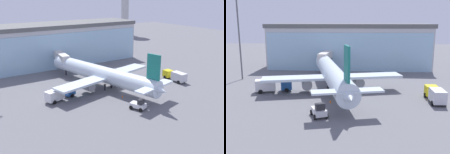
% 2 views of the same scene
% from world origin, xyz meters
% --- Properties ---
extents(ground, '(240.00, 240.00, 0.00)m').
position_xyz_m(ground, '(0.00, 0.00, 0.00)').
color(ground, slate).
extents(terminal_building, '(50.21, 15.84, 13.60)m').
position_xyz_m(terminal_building, '(-0.00, 34.99, 6.80)').
color(terminal_building, '#BBBBBB').
rests_on(terminal_building, ground).
extents(jet_bridge, '(3.75, 13.23, 6.10)m').
position_xyz_m(jet_bridge, '(-6.04, 25.36, 4.71)').
color(jet_bridge, beige).
rests_on(jet_bridge, ground).
extents(airplane, '(28.91, 38.48, 11.02)m').
position_xyz_m(airplane, '(-2.96, 5.82, 3.52)').
color(airplane, silver).
rests_on(airplane, ground).
extents(catering_truck, '(7.62, 4.21, 2.65)m').
position_xyz_m(catering_truck, '(-15.38, 4.02, 1.47)').
color(catering_truck, '#2659A5').
rests_on(catering_truck, ground).
extents(fuel_truck, '(2.63, 7.35, 2.65)m').
position_xyz_m(fuel_truck, '(16.45, -1.04, 1.47)').
color(fuel_truck, yellow).
rests_on(fuel_truck, ground).
extents(baggage_cart, '(2.71, 3.22, 1.50)m').
position_xyz_m(baggage_cart, '(1.78, 6.11, 0.50)').
color(baggage_cart, gray).
rests_on(baggage_cart, ground).
extents(pushback_tug, '(3.16, 3.65, 2.30)m').
position_xyz_m(pushback_tug, '(-3.79, -9.81, 0.97)').
color(pushback_tug, silver).
rests_on(pushback_tug, ground).
extents(safety_cone_nose, '(0.36, 0.36, 0.55)m').
position_xyz_m(safety_cone_nose, '(-2.68, -2.70, 0.28)').
color(safety_cone_nose, orange).
rests_on(safety_cone_nose, ground).
extents(safety_cone_wingtip, '(0.36, 0.36, 0.55)m').
position_xyz_m(safety_cone_wingtip, '(-16.17, 6.04, 0.28)').
color(safety_cone_wingtip, orange).
rests_on(safety_cone_wingtip, ground).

